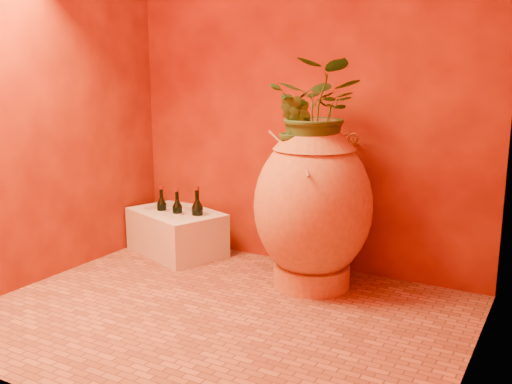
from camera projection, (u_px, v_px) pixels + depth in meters
The scene contains 12 objects.
floor at pixel (219, 315), 3.05m from camera, with size 2.50×2.50×0.00m, color #9C5433.
wall_back at pixel (302, 76), 3.64m from camera, with size 2.50×0.02×2.50m, color #611105.
wall_left at pixel (40, 76), 3.39m from camera, with size 0.02×2.00×2.50m, color #611105.
wall_right at pixel (488, 79), 2.18m from camera, with size 0.02×2.00×2.50m, color #611105.
amphora at pixel (313, 205), 3.38m from camera, with size 0.83×0.83×1.00m.
stone_basin at pixel (177, 233), 4.06m from camera, with size 0.77×0.67×0.31m.
wine_bottle_a at pixel (178, 215), 4.05m from camera, with size 0.07×0.07×0.30m.
wine_bottle_b at pixel (162, 212), 4.14m from camera, with size 0.07×0.07×0.30m.
wine_bottle_c at pixel (197, 217), 3.93m from camera, with size 0.08×0.08×0.34m.
wall_tap at pixel (352, 145), 3.47m from camera, with size 0.07×0.14×0.16m.
plant_main at pixel (319, 111), 3.25m from camera, with size 0.53×0.46×0.59m, color #284D1B.
plant_side at pixel (296, 129), 3.24m from camera, with size 0.22×0.17×0.39m, color #284D1B.
Camera 1 is at (1.57, -2.37, 1.28)m, focal length 40.00 mm.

